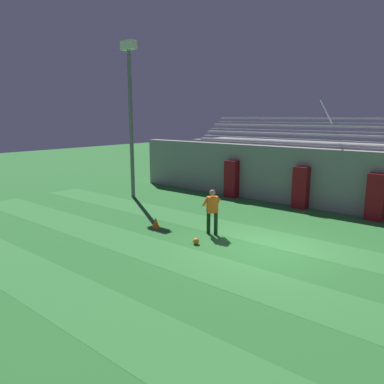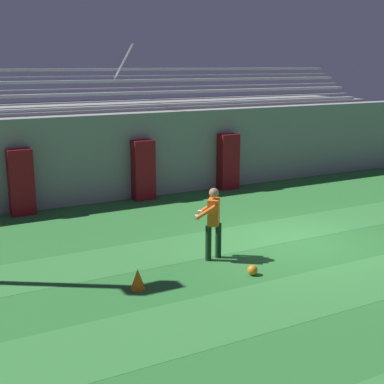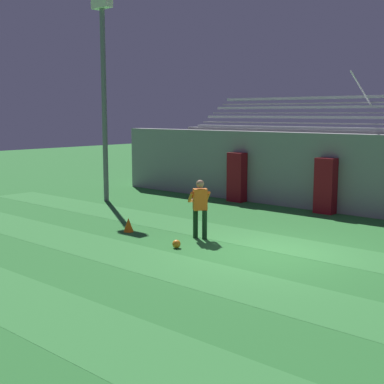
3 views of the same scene
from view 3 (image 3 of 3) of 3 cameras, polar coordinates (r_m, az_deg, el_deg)
ground_plane at (r=13.66m, az=8.35°, el=-6.55°), size 80.00×80.00×0.00m
turf_stripe_near at (r=9.47m, az=-12.59°, el=-13.48°), size 28.00×1.77×0.01m
turf_stripe_mid at (r=11.75m, az=1.69°, el=-8.92°), size 28.00×1.77×0.01m
turf_stripe_far at (r=14.55m, az=10.70°, el=-5.67°), size 28.00×1.77×0.01m
back_wall at (r=19.11m, az=19.20°, el=1.60°), size 24.00×0.60×2.80m
padding_pillar_gate_left at (r=19.34m, az=14.06°, el=0.64°), size 0.70×0.44×1.96m
padding_pillar_far_left at (r=21.39m, az=4.81°, el=1.58°), size 0.70×0.44×1.96m
floodlight_pole at (r=21.71m, az=-9.42°, el=12.32°), size 0.90×0.36×7.95m
goalkeeper at (r=14.96m, az=0.85°, el=-1.41°), size 0.73×0.74×1.67m
soccer_ball at (r=14.06m, az=-1.67°, el=-5.56°), size 0.22×0.22×0.22m
traffic_cone at (r=16.06m, az=-6.79°, el=-3.49°), size 0.30×0.30×0.42m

